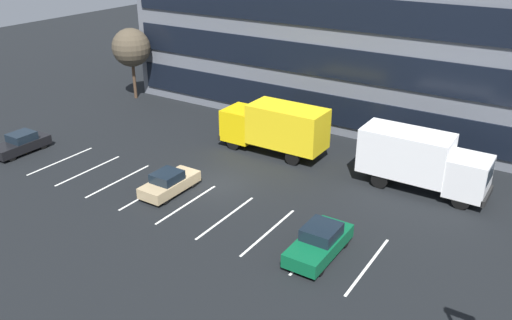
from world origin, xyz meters
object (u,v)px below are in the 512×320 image
box_truck_yellow_all (275,126)px  box_truck_white (421,159)px  sedan_tan (169,183)px  bare_tree (131,48)px  sedan_black (21,144)px  sedan_forest (319,242)px

box_truck_yellow_all → box_truck_white: box_truck_yellow_all is taller
sedan_tan → bare_tree: size_ratio=0.62×
box_truck_yellow_all → sedan_black: bearing=-147.5°
box_truck_yellow_all → bare_tree: (-17.46, 3.97, 2.66)m
box_truck_white → sedan_tan: 15.24m
sedan_black → sedan_tan: (12.95, 1.04, -0.00)m
box_truck_white → sedan_black: box_truck_white is taller
box_truck_yellow_all → box_truck_white: bearing=-0.2°
box_truck_yellow_all → sedan_black: (-15.20, -9.68, -1.35)m
sedan_black → bare_tree: bearing=99.4°
box_truck_white → sedan_forest: size_ratio=1.79×
sedan_forest → box_truck_yellow_all: bearing=130.9°
box_truck_white → sedan_forest: 9.87m
sedan_forest → bare_tree: size_ratio=0.68×
box_truck_white → sedan_tan: bearing=-145.5°
box_truck_yellow_all → box_truck_white: 10.25m
sedan_black → bare_tree: (-2.26, 13.65, 4.01)m
sedan_forest → box_truck_white: bearing=78.7°
sedan_tan → sedan_forest: 10.62m
bare_tree → sedan_tan: bearing=-39.7°
sedan_black → bare_tree: size_ratio=0.62×
box_truck_white → box_truck_yellow_all: bearing=179.8°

